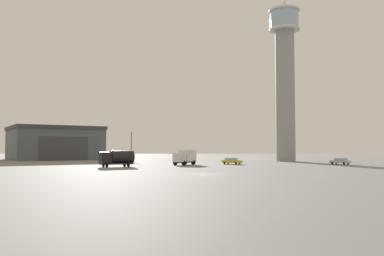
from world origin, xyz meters
The scene contains 8 objects.
ground_plane centered at (0.00, 0.00, 0.00)m, with size 400.00×400.00×0.00m, color slate.
control_tower centered at (19.18, 55.35, 23.24)m, with size 8.25×8.25×45.10m.
hangar centered at (-50.02, 67.47, 5.08)m, with size 35.03×34.71×10.12m.
truck_fuel_tanker_black centered at (-16.97, 19.06, 1.71)m, with size 6.55×5.34×3.04m.
truck_box_white centered at (-5.33, 29.82, 1.75)m, with size 4.61×6.53×3.20m.
car_yellow centered at (4.42, 34.40, 0.74)m, with size 4.57×3.58×1.37m.
car_silver centered at (27.56, 34.52, 0.74)m, with size 4.21×4.15×1.37m.
light_post_west centered at (-22.43, 53.87, 4.91)m, with size 0.44×0.44×8.19m.
Camera 1 is at (2.91, -54.23, 3.50)m, focal length 37.76 mm.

